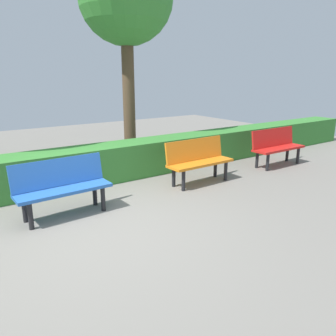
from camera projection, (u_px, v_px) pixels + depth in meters
name	position (u px, v px, depth m)	size (l,w,h in m)	color
ground_plane	(95.00, 226.00, 4.74)	(19.59, 19.59, 0.00)	gray
bench_red	(276.00, 145.00, 7.80)	(1.42, 0.45, 0.86)	red
bench_orange	(198.00, 159.00, 6.52)	(1.40, 0.48, 0.86)	orange
bench_blue	(62.00, 185.00, 5.00)	(1.42, 0.51, 0.86)	blue
hedge_row	(109.00, 162.00, 6.74)	(15.59, 0.72, 0.72)	#387F33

